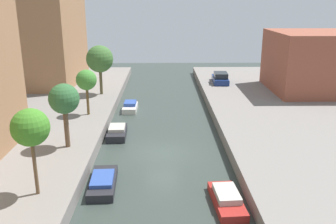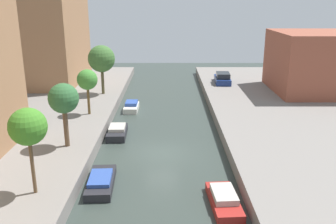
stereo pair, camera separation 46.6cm
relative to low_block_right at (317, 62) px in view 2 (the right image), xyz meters
The scene contains 11 objects.
ground_plane 24.56m from the low_block_right, 138.17° to the right, with size 84.00×84.00×0.00m, color #333D38.
low_block_right is the anchor object (origin of this frame).
street_tree_1 34.65m from the low_block_right, 136.23° to the right, with size 2.06×2.06×4.99m.
street_tree_2 30.30m from the low_block_right, 145.65° to the right, with size 2.20×2.20×4.77m.
street_tree_3 26.65m from the low_block_right, 159.87° to the right, with size 1.91×1.91×4.30m.
street_tree_4 25.06m from the low_block_right, behind, with size 3.04×3.04×5.58m.
parked_car 11.61m from the low_block_right, 157.44° to the left, with size 2.10×4.49×1.39m.
moored_boat_left_2 30.87m from the low_block_right, 135.44° to the right, with size 1.80×4.18×0.78m.
moored_boat_left_3 25.57m from the low_block_right, 150.46° to the right, with size 1.70×3.52×0.89m.
moored_boat_left_4 22.34m from the low_block_right, 167.65° to the right, with size 1.48×3.20×0.93m.
moored_boat_right_2 27.91m from the low_block_right, 121.08° to the right, with size 1.80×4.04×0.83m.
Camera 2 is at (0.49, -26.22, 11.47)m, focal length 38.92 mm.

